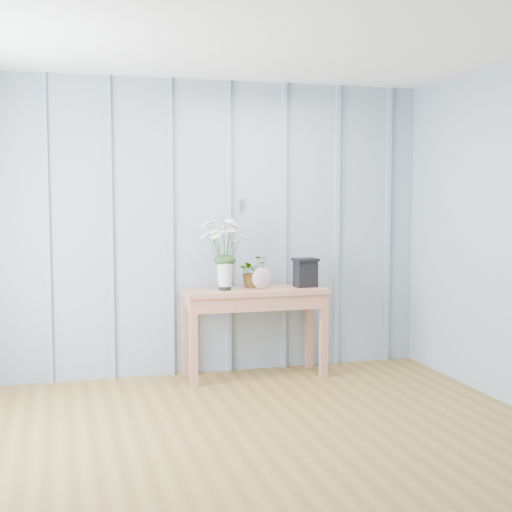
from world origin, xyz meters
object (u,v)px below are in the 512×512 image
object	(u,v)px
felt_disc_vessel	(262,278)
carved_box	(305,272)
sideboard	(254,302)
daisy_vase	(225,242)

from	to	relation	value
felt_disc_vessel	carved_box	xyz separation A→B (m)	(0.40, 0.03, 0.03)
sideboard	felt_disc_vessel	bearing A→B (deg)	-35.47
carved_box	daisy_vase	bearing A→B (deg)	-178.80
daisy_vase	felt_disc_vessel	world-z (taller)	daisy_vase
sideboard	daisy_vase	size ratio (longest dim) A/B	1.88
daisy_vase	carved_box	world-z (taller)	daisy_vase
daisy_vase	felt_disc_vessel	distance (m)	0.44
sideboard	felt_disc_vessel	size ratio (longest dim) A/B	6.60
carved_box	sideboard	bearing A→B (deg)	179.16
felt_disc_vessel	carved_box	distance (m)	0.40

